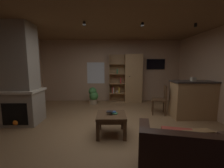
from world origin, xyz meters
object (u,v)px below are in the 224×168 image
(coffee_table, at_px, (111,118))
(potted_floor_plant, at_px, (93,95))
(leather_couch, at_px, (207,165))
(bookshelf_cabinet, at_px, (131,79))
(table_book_1, at_px, (113,112))
(kitchen_bar_counter, at_px, (197,99))
(table_book_0, at_px, (115,113))
(wall_mounted_tv, at_px, (156,64))
(dining_chair, at_px, (162,98))
(stone_fireplace, at_px, (21,80))
(tissue_box, at_px, (193,79))
(table_book_2, at_px, (110,112))

(coffee_table, xyz_separation_m, potted_floor_plant, (-0.69, 2.53, -0.03))
(leather_couch, xyz_separation_m, potted_floor_plant, (-1.88, 3.93, 0.04))
(bookshelf_cabinet, bearing_deg, table_book_1, -106.06)
(kitchen_bar_counter, height_order, table_book_0, kitchen_bar_counter)
(kitchen_bar_counter, xyz_separation_m, coffee_table, (-2.50, -0.98, -0.17))
(wall_mounted_tv, bearing_deg, potted_floor_plant, -169.07)
(dining_chair, relative_size, wall_mounted_tv, 1.18)
(stone_fireplace, relative_size, table_book_1, 21.68)
(stone_fireplace, bearing_deg, table_book_0, -15.37)
(kitchen_bar_counter, relative_size, wall_mounted_tv, 1.86)
(kitchen_bar_counter, relative_size, tissue_box, 12.04)
(kitchen_bar_counter, height_order, table_book_2, kitchen_bar_counter)
(stone_fireplace, relative_size, coffee_table, 4.07)
(stone_fireplace, xyz_separation_m, table_book_2, (2.31, -0.68, -0.63))
(table_book_1, distance_m, potted_floor_plant, 2.60)
(kitchen_bar_counter, distance_m, table_book_2, 2.72)
(tissue_box, height_order, table_book_0, tissue_box)
(kitchen_bar_counter, height_order, dining_chair, kitchen_bar_counter)
(bookshelf_cabinet, relative_size, kitchen_bar_counter, 1.37)
(bookshelf_cabinet, bearing_deg, stone_fireplace, -146.05)
(table_book_1, distance_m, table_book_2, 0.09)
(bookshelf_cabinet, relative_size, tissue_box, 16.55)
(potted_floor_plant, bearing_deg, table_book_0, -72.98)
(stone_fireplace, distance_m, dining_chair, 4.05)
(wall_mounted_tv, bearing_deg, bookshelf_cabinet, -168.97)
(stone_fireplace, height_order, dining_chair, stone_fireplace)
(leather_couch, xyz_separation_m, table_book_0, (-1.11, 1.41, 0.17))
(stone_fireplace, distance_m, leather_couch, 4.19)
(dining_chair, bearing_deg, kitchen_bar_counter, -20.09)
(bookshelf_cabinet, xyz_separation_m, leather_couch, (0.34, -4.23, -0.67))
(leather_couch, bearing_deg, wall_mounted_tv, 80.54)
(table_book_1, xyz_separation_m, wall_mounted_tv, (1.88, 3.00, 1.08))
(potted_floor_plant, bearing_deg, table_book_1, -73.54)
(tissue_box, distance_m, potted_floor_plant, 3.51)
(leather_couch, distance_m, dining_chair, 2.76)
(table_book_1, height_order, potted_floor_plant, potted_floor_plant)
(bookshelf_cabinet, relative_size, potted_floor_plant, 2.97)
(table_book_0, bearing_deg, dining_chair, 40.72)
(coffee_table, relative_size, potted_floor_plant, 0.95)
(potted_floor_plant, distance_m, wall_mounted_tv, 2.94)
(table_book_1, relative_size, table_book_2, 0.91)
(table_book_1, bearing_deg, coffee_table, -139.01)
(table_book_0, distance_m, potted_floor_plant, 2.64)
(kitchen_bar_counter, relative_size, table_book_1, 12.14)
(leather_couch, xyz_separation_m, coffee_table, (-1.19, 1.40, 0.07))
(coffee_table, bearing_deg, wall_mounted_tv, 57.59)
(potted_floor_plant, bearing_deg, leather_couch, -64.46)
(table_book_2, height_order, dining_chair, dining_chair)
(dining_chair, bearing_deg, potted_floor_plant, 152.06)
(tissue_box, xyz_separation_m, dining_chair, (-0.73, 0.38, -0.62))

